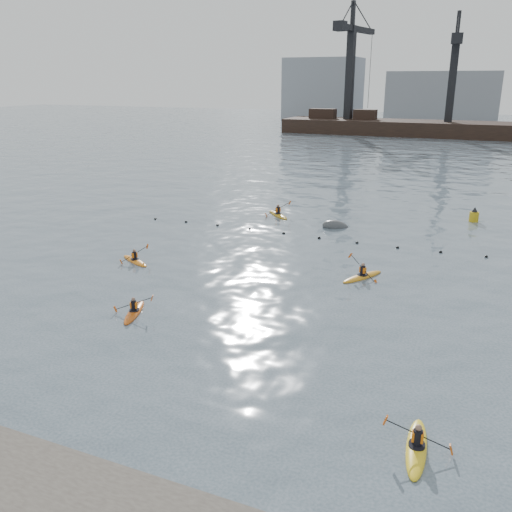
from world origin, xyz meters
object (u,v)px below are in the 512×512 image
object	(u,v)px
kayaker_3	(362,276)
kayaker_1	(417,447)
kayaker_2	(135,260)
mooring_buoy	(336,227)
nav_buoy	(474,217)
kayaker_0	(134,311)
kayaker_5	(278,214)

from	to	relation	value
kayaker_3	kayaker_1	bearing A→B (deg)	-42.14
kayaker_3	kayaker_2	bearing A→B (deg)	-139.60
kayaker_1	kayaker_2	world-z (taller)	kayaker_1
kayaker_2	mooring_buoy	world-z (taller)	kayaker_2
nav_buoy	kayaker_0	bearing A→B (deg)	-119.21
mooring_buoy	nav_buoy	world-z (taller)	nav_buoy
kayaker_0	kayaker_5	xyz separation A→B (m)	(-0.81, 23.12, 0.01)
kayaker_1	kayaker_0	bearing A→B (deg)	155.37
kayaker_0	kayaker_1	size ratio (longest dim) A/B	0.93
kayaker_3	mooring_buoy	world-z (taller)	kayaker_3
kayaker_2	kayaker_5	world-z (taller)	kayaker_5
kayaker_3	kayaker_0	bearing A→B (deg)	-105.25
mooring_buoy	nav_buoy	distance (m)	12.37
kayaker_1	kayaker_5	distance (m)	32.78
mooring_buoy	kayaker_2	bearing A→B (deg)	-125.44
kayaker_3	kayaker_5	bearing A→B (deg)	158.24
kayaker_2	nav_buoy	world-z (taller)	nav_buoy
kayaker_1	kayaker_2	size ratio (longest dim) A/B	1.12
kayaker_1	nav_buoy	world-z (taller)	nav_buoy
kayaker_3	mooring_buoy	xyz separation A→B (m)	(-4.77, 11.14, -0.10)
kayaker_0	kayaker_3	bearing A→B (deg)	26.27
kayaker_0	kayaker_3	size ratio (longest dim) A/B	0.95
kayaker_5	kayaker_3	bearing A→B (deg)	-95.83
nav_buoy	kayaker_2	bearing A→B (deg)	-134.78
kayaker_0	kayaker_1	distance (m)	16.13
kayaker_1	kayaker_3	bearing A→B (deg)	104.18
kayaker_2	nav_buoy	bearing A→B (deg)	-17.05
kayaker_1	nav_buoy	bearing A→B (deg)	84.65
kayaker_5	kayaker_2	bearing A→B (deg)	-149.72
kayaker_0	kayaker_3	world-z (taller)	kayaker_3
kayaker_1	nav_buoy	xyz separation A→B (m)	(0.38, 33.30, 0.33)
kayaker_5	mooring_buoy	size ratio (longest dim) A/B	1.34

